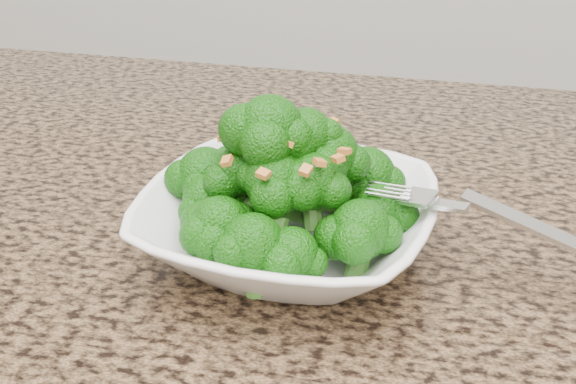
% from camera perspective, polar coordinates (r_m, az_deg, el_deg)
% --- Properties ---
extents(granite_counter, '(1.64, 1.04, 0.03)m').
position_cam_1_polar(granite_counter, '(0.47, -15.08, -11.24)').
color(granite_counter, brown).
rests_on(granite_counter, cabinet).
extents(bowl, '(0.21, 0.21, 0.05)m').
position_cam_1_polar(bowl, '(0.50, 0.00, -2.60)').
color(bowl, white).
rests_on(bowl, granite_counter).
extents(broccoli_pile, '(0.18, 0.18, 0.08)m').
position_cam_1_polar(broccoli_pile, '(0.47, 0.00, 4.09)').
color(broccoli_pile, '#15600B').
rests_on(broccoli_pile, bowl).
extents(garlic_topping, '(0.11, 0.11, 0.01)m').
position_cam_1_polar(garlic_topping, '(0.46, 0.00, 8.91)').
color(garlic_topping, orange).
rests_on(garlic_topping, broccoli_pile).
extents(fork, '(0.20, 0.09, 0.01)m').
position_cam_1_polar(fork, '(0.47, 13.15, -1.10)').
color(fork, silver).
rests_on(fork, bowl).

